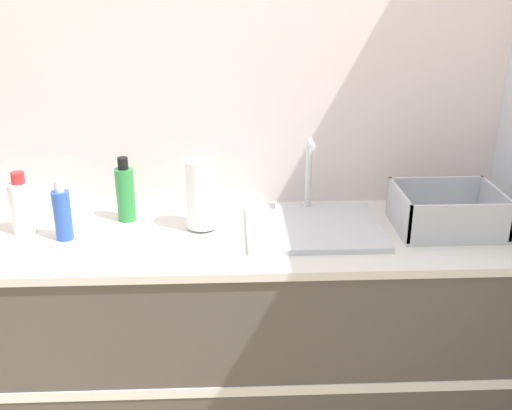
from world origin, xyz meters
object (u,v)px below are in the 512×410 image
at_px(dish_rack, 446,215).
at_px(bottle_white_spray, 22,206).
at_px(paper_towel_roll, 201,194).
at_px(bottle_blue, 62,214).
at_px(bottle_green, 125,193).
at_px(sink, 313,224).

distance_m(dish_rack, bottle_white_spray, 1.53).
relative_size(paper_towel_roll, bottle_blue, 1.20).
height_order(paper_towel_roll, bottle_white_spray, paper_towel_roll).
relative_size(paper_towel_roll, dish_rack, 0.71).
height_order(bottle_white_spray, bottle_green, bottle_green).
relative_size(dish_rack, bottle_white_spray, 1.61).
bearing_deg(bottle_green, dish_rack, -6.49).
bearing_deg(dish_rack, bottle_green, 173.51).
xyz_separation_m(dish_rack, bottle_white_spray, (-1.53, 0.04, 0.05)).
relative_size(bottle_blue, bottle_white_spray, 0.95).
bearing_deg(bottle_blue, bottle_green, 40.17).
bearing_deg(bottle_white_spray, bottle_green, 15.77).
height_order(sink, bottle_white_spray, sink).
relative_size(sink, bottle_blue, 2.26).
xyz_separation_m(paper_towel_roll, bottle_green, (-0.29, 0.09, -0.02)).
relative_size(paper_towel_roll, bottle_white_spray, 1.15).
xyz_separation_m(sink, dish_rack, (0.48, -0.02, 0.04)).
bearing_deg(sink, bottle_green, 170.46).
height_order(bottle_blue, bottle_white_spray, bottle_white_spray).
height_order(sink, dish_rack, sink).
height_order(dish_rack, bottle_blue, bottle_blue).
bearing_deg(dish_rack, sink, 177.96).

